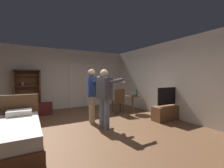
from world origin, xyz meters
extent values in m
plane|color=brown|center=(0.00, 0.00, 0.00)|extent=(7.02, 7.02, 0.00)
cube|color=silver|center=(0.00, 3.25, 1.38)|extent=(6.15, 0.12, 2.75)
cube|color=silver|center=(3.02, 0.00, 1.38)|extent=(0.12, 6.62, 2.75)
cube|color=white|center=(0.22, 3.17, 1.02)|extent=(0.08, 0.08, 2.05)
cube|color=white|center=(1.07, 3.17, 1.02)|extent=(0.08, 0.08, 2.05)
cube|color=white|center=(0.65, 3.17, 2.09)|extent=(0.93, 0.08, 0.08)
cube|color=brown|center=(-2.02, 0.41, 0.51)|extent=(1.45, 0.08, 1.02)
cube|color=white|center=(-1.70, 0.15, 0.63)|extent=(0.50, 0.34, 0.12)
cube|color=brown|center=(-1.99, 2.99, 0.88)|extent=(0.06, 0.32, 1.75)
cube|color=brown|center=(-1.10, 2.99, 0.88)|extent=(0.06, 0.32, 1.75)
cube|color=brown|center=(-1.55, 2.99, 1.73)|extent=(0.96, 0.32, 0.04)
cube|color=brown|center=(-1.55, 3.14, 0.88)|extent=(0.96, 0.02, 1.75)
cube|color=brown|center=(-1.55, 2.99, 0.22)|extent=(0.90, 0.32, 0.03)
cylinder|color=#BA84B0|center=(-1.64, 2.99, 0.29)|extent=(0.06, 0.06, 0.10)
cube|color=brown|center=(-1.55, 2.99, 0.66)|extent=(0.90, 0.32, 0.03)
cylinder|color=#9A4F5C|center=(-1.35, 2.99, 0.74)|extent=(0.08, 0.08, 0.14)
cube|color=brown|center=(-1.55, 2.99, 1.10)|extent=(0.90, 0.32, 0.03)
cylinder|color=#A792A9|center=(-1.71, 2.99, 1.18)|extent=(0.08, 0.08, 0.14)
cube|color=brown|center=(-1.55, 2.99, 1.54)|extent=(0.90, 0.32, 0.03)
cube|color=brown|center=(2.66, -0.43, 0.24)|extent=(1.21, 0.40, 0.48)
cube|color=black|center=(2.66, -0.45, 0.82)|extent=(1.00, 0.05, 0.58)
cube|color=#456F87|center=(2.66, -0.42, 0.82)|extent=(0.94, 0.01, 0.52)
cylinder|color=brown|center=(2.19, 0.96, 0.33)|extent=(0.08, 0.08, 0.67)
cylinder|color=brown|center=(2.19, 0.96, 0.01)|extent=(0.37, 0.37, 0.03)
cylinder|color=brown|center=(2.19, 0.96, 0.68)|extent=(0.61, 0.61, 0.03)
cube|color=black|center=(2.16, 0.96, 0.71)|extent=(0.33, 0.24, 0.02)
cube|color=black|center=(2.15, 0.85, 0.82)|extent=(0.33, 0.22, 0.06)
cube|color=#0D284D|center=(2.15, 0.85, 0.82)|extent=(0.30, 0.19, 0.04)
cylinder|color=#304A0E|center=(2.33, 0.88, 0.80)|extent=(0.06, 0.06, 0.20)
cylinder|color=#304A0E|center=(2.33, 0.88, 0.93)|extent=(0.03, 0.03, 0.05)
cylinder|color=#4C331E|center=(1.84, 1.33, 0.23)|extent=(0.04, 0.04, 0.45)
cylinder|color=#4C331E|center=(1.50, 1.39, 0.23)|extent=(0.04, 0.04, 0.45)
cylinder|color=#4C331E|center=(1.77, 0.99, 0.23)|extent=(0.04, 0.04, 0.45)
cylinder|color=#4C331E|center=(1.44, 1.06, 0.23)|extent=(0.04, 0.04, 0.45)
cube|color=#4C331E|center=(1.64, 1.19, 0.47)|extent=(0.49, 0.49, 0.04)
cube|color=#4C331E|center=(1.60, 1.03, 0.74)|extent=(0.42, 0.12, 0.50)
cylinder|color=slate|center=(0.35, 0.00, 0.42)|extent=(0.15, 0.15, 0.84)
cylinder|color=slate|center=(0.38, -0.26, 0.42)|extent=(0.15, 0.15, 0.84)
cube|color=#4C4C56|center=(0.37, -0.13, 1.14)|extent=(0.32, 0.49, 0.59)
sphere|color=#D8AD8C|center=(0.37, -0.13, 1.56)|extent=(0.23, 0.23, 0.23)
cylinder|color=#4C4C56|center=(0.42, 0.14, 1.24)|extent=(0.34, 0.13, 0.48)
cylinder|color=#4C4C56|center=(0.63, -0.35, 1.35)|extent=(0.48, 0.15, 0.16)
cube|color=white|center=(0.86, -0.34, 1.31)|extent=(0.12, 0.05, 0.04)
cylinder|color=tan|center=(0.25, 0.61, 0.43)|extent=(0.15, 0.15, 0.86)
cylinder|color=tan|center=(0.20, 0.37, 0.43)|extent=(0.15, 0.15, 0.86)
cube|color=navy|center=(0.23, 0.49, 1.16)|extent=(0.35, 0.47, 0.61)
sphere|color=tan|center=(0.23, 0.49, 1.59)|extent=(0.23, 0.23, 0.23)
cylinder|color=navy|center=(0.37, 0.70, 1.27)|extent=(0.35, 0.16, 0.49)
cylinder|color=navy|center=(0.39, 0.21, 1.36)|extent=(0.45, 0.18, 0.19)
cube|color=white|center=(0.60, 0.14, 1.30)|extent=(0.12, 0.06, 0.04)
cube|color=#4C1919|center=(-1.01, 2.31, 0.24)|extent=(0.58, 0.30, 0.48)
camera|label=1|loc=(-1.49, -3.90, 1.45)|focal=23.88mm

